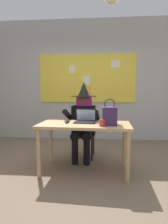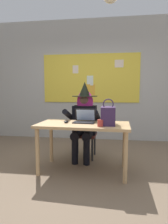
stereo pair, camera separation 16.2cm
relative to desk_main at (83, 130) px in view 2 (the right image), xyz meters
The scene contains 9 objects.
ground_plane 0.66m from the desk_main, 132.50° to the right, with size 24.00×24.00×0.00m, color #75604C.
wall_back_bulletin 2.20m from the desk_main, 92.71° to the left, with size 6.51×2.20×3.00m.
desk_main is the anchor object (origin of this frame).
chair_at_desk 0.72m from the desk_main, 95.11° to the left, with size 0.44×0.44×0.89m.
person_costumed 0.60m from the desk_main, 96.81° to the left, with size 0.61×0.70×1.40m.
laptop 0.18m from the desk_main, 87.36° to the left, with size 0.35×0.28×0.21m.
computer_mouse 0.29m from the desk_main, behind, with size 0.06×0.10×0.03m, color black.
handbag 0.44m from the desk_main, ahead, with size 0.20×0.30×0.38m.
coffee_mug 0.36m from the desk_main, 37.52° to the right, with size 0.08×0.08×0.10m, color #B23833.
Camera 2 is at (0.49, -2.65, 1.23)m, focal length 30.10 mm.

